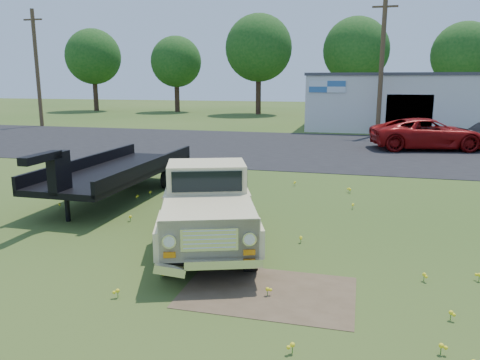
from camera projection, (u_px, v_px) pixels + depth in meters
ground at (232, 233)px, 11.45m from camera, size 140.00×140.00×0.00m
asphalt_lot at (305, 148)px, 25.65m from camera, size 90.00×14.00×0.02m
dirt_patch_a at (268, 292)px, 8.24m from camera, size 3.00×2.00×0.01m
dirt_patch_b at (202, 195)px, 15.25m from camera, size 2.20×1.60×0.01m
commercial_building at (405, 101)px, 35.08m from camera, size 14.20×8.20×4.15m
utility_pole_west at (37, 68)px, 36.71m from camera, size 1.60×0.30×9.00m
utility_pole_mid at (382, 65)px, 30.32m from camera, size 1.60×0.30×9.00m
treeline_a at (93, 57)px, 54.86m from camera, size 6.40×6.40×9.52m
treeline_b at (176, 62)px, 53.48m from camera, size 5.76×5.76×8.57m
treeline_c at (259, 48)px, 49.34m from camera, size 7.04×7.04×10.47m
treeline_d at (356, 50)px, 47.89m from camera, size 6.72×6.72×10.00m
treeline_e at (464, 55)px, 44.15m from camera, size 6.08×6.08×9.04m
vintage_pickup_truck at (207, 204)px, 10.49m from camera, size 3.65×5.59×1.89m
flatbed_trailer at (118, 167)px, 14.74m from camera, size 2.40×7.15×1.95m
red_pickup at (428, 134)px, 24.96m from camera, size 6.36×3.92×1.64m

